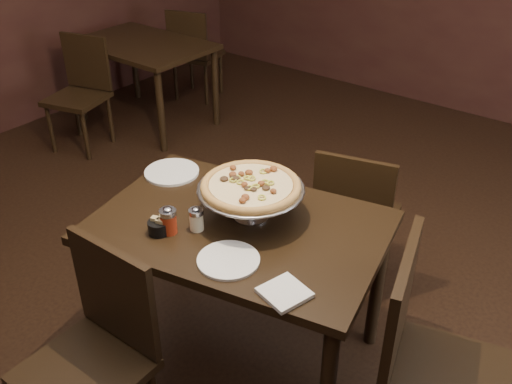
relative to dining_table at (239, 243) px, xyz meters
The scene contains 16 objects.
room 0.77m from the dining_table, 99.15° to the right, with size 6.04×7.04×2.84m.
dining_table is the anchor object (origin of this frame).
background_table 2.75m from the dining_table, 145.78° to the left, with size 1.10×0.73×0.69m.
pizza_stand 0.25m from the dining_table, 82.42° to the left, with size 0.44×0.44×0.18m.
parmesan_shaker 0.22m from the dining_table, 128.56° to the right, with size 0.06×0.06×0.10m.
pepper_flake_shaker 0.32m from the dining_table, 129.48° to the right, with size 0.07×0.07×0.12m.
packet_caddy 0.34m from the dining_table, 130.69° to the right, with size 0.09×0.09×0.07m.
napkin_stack 0.47m from the dining_table, 30.75° to the right, with size 0.15×0.15×0.02m, color white.
plate_left 0.54m from the dining_table, 165.98° to the left, with size 0.26×0.26×0.01m, color white.
plate_near 0.27m from the dining_table, 59.56° to the right, with size 0.23×0.23×0.01m, color white.
serving_spatula 0.25m from the dining_table, 40.12° to the right, with size 0.12×0.12×0.02m.
chair_far 0.77m from the dining_table, 77.80° to the left, with size 0.47×0.47×0.83m.
chair_near 0.69m from the dining_table, 101.85° to the right, with size 0.41×0.41×0.87m.
chair_side 0.87m from the dining_table, ahead, with size 0.56×0.56×0.97m.
bg_chair_far 3.17m from the dining_table, 136.75° to the left, with size 0.48×0.48×0.83m.
bg_chair_near 2.53m from the dining_table, 157.77° to the left, with size 0.49×0.49×0.85m.
Camera 1 is at (1.30, -1.37, 2.06)m, focal length 40.00 mm.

